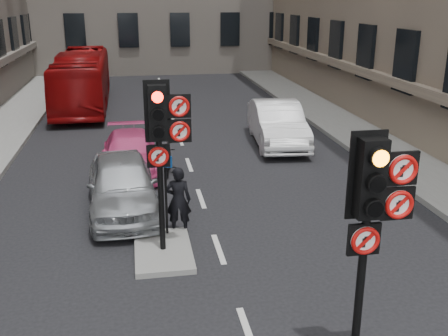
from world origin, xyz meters
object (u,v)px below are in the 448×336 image
object	(u,v)px
car_white	(277,124)
signal_near	(374,204)
bus_red	(82,80)
car_silver	(122,184)
car_pink	(130,153)
motorcyclist	(178,200)
motorcycle	(169,159)
info_sign	(166,184)
signal_far	(163,131)

from	to	relation	value
car_white	signal_near	bearing A→B (deg)	-94.19
car_white	bus_red	world-z (taller)	bus_red
car_silver	car_pink	xyz separation A→B (m)	(0.19, 3.19, -0.13)
car_silver	signal_near	bearing A→B (deg)	-65.43
bus_red	motorcyclist	size ratio (longest dim) A/B	5.96
car_silver	bus_red	size ratio (longest dim) A/B	0.44
car_white	car_pink	distance (m)	5.78
motorcycle	info_sign	size ratio (longest dim) A/B	0.84
signal_near	car_white	xyz separation A→B (m)	(1.98, 11.93, -1.81)
car_pink	motorcyclist	size ratio (longest dim) A/B	2.53
car_pink	motorcycle	xyz separation A→B (m)	(1.16, -0.42, -0.13)
motorcycle	car_silver	bearing A→B (deg)	-107.90
signal_far	car_silver	bearing A→B (deg)	110.53
car_white	motorcycle	bearing A→B (deg)	-142.33
car_white	info_sign	distance (m)	8.51
signal_far	motorcycle	xyz separation A→B (m)	(0.42, 5.28, -2.24)
car_pink	motorcycle	bearing A→B (deg)	-20.52
signal_far	car_white	distance (m)	9.35
signal_near	bus_red	bearing A→B (deg)	105.49
signal_near	car_silver	world-z (taller)	signal_near
motorcycle	info_sign	xyz separation A→B (m)	(-0.36, -4.54, 0.85)
car_white	car_pink	world-z (taller)	car_white
car_silver	bus_red	world-z (taller)	bus_red
car_pink	motorcycle	size ratio (longest dim) A/B	2.63
motorcycle	motorcyclist	size ratio (longest dim) A/B	0.96
car_white	motorcyclist	distance (m)	8.11
signal_near	car_white	world-z (taller)	signal_near
signal_far	info_sign	distance (m)	1.58
car_pink	info_sign	bearing A→B (deg)	-81.46
signal_near	car_silver	xyz separation A→B (m)	(-3.54, 6.51, -1.86)
bus_red	motorcycle	size ratio (longest dim) A/B	6.19
car_silver	car_white	world-z (taller)	car_white
motorcyclist	bus_red	bearing A→B (deg)	-70.16
motorcycle	motorcyclist	world-z (taller)	motorcyclist
bus_red	car_silver	bearing A→B (deg)	-82.17
signal_near	signal_far	distance (m)	4.77
signal_near	signal_far	xyz separation A→B (m)	(-2.60, 4.00, 0.12)
motorcycle	motorcyclist	distance (m)	4.29
signal_far	signal_near	bearing A→B (deg)	-56.98
car_white	motorcyclist	size ratio (longest dim) A/B	2.94
car_white	info_sign	world-z (taller)	info_sign
signal_far	bus_red	world-z (taller)	signal_far
car_white	bus_red	bearing A→B (deg)	138.02
bus_red	motorcycle	xyz separation A→B (m)	(3.38, -10.79, -0.87)
motorcyclist	info_sign	size ratio (longest dim) A/B	0.87
car_white	car_pink	bearing A→B (deg)	-152.10
signal_far	car_pink	bearing A→B (deg)	97.49
signal_near	info_sign	distance (m)	5.53
bus_red	motorcyclist	world-z (taller)	bus_red
car_silver	info_sign	xyz separation A→B (m)	(1.00, -1.77, 0.59)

